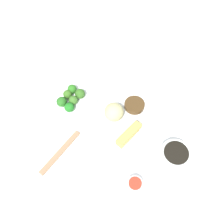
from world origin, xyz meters
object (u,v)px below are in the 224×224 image
at_px(chopsticks_pair, 60,152).
at_px(broccoli_plate, 71,103).
at_px(soy_sauce_bowl, 175,155).
at_px(sauce_ramekin_sweet_and_sour, 135,184).
at_px(main_plate, 131,122).

bearing_deg(chopsticks_pair, broccoli_plate, -88.42).
bearing_deg(broccoli_plate, soy_sauce_bowl, 156.92).
bearing_deg(broccoli_plate, sauce_ramekin_sweet_and_sour, 133.71).
bearing_deg(main_plate, chopsticks_pair, 32.50).
distance_m(main_plate, soy_sauce_bowl, 0.21).
bearing_deg(main_plate, sauce_ramekin_sweet_and_sour, 97.82).
bearing_deg(broccoli_plate, chopsticks_pair, 91.58).
bearing_deg(chopsticks_pair, main_plate, -147.50).
bearing_deg(soy_sauce_bowl, main_plate, -36.19).
height_order(main_plate, soy_sauce_bowl, soy_sauce_bowl).
relative_size(main_plate, soy_sauce_bowl, 2.43).
relative_size(soy_sauce_bowl, sauce_ramekin_sweet_and_sour, 1.99).
height_order(main_plate, broccoli_plate, main_plate).
xyz_separation_m(broccoli_plate, chopsticks_pair, (-0.01, 0.21, -0.00)).
relative_size(broccoli_plate, chopsticks_pair, 1.06).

